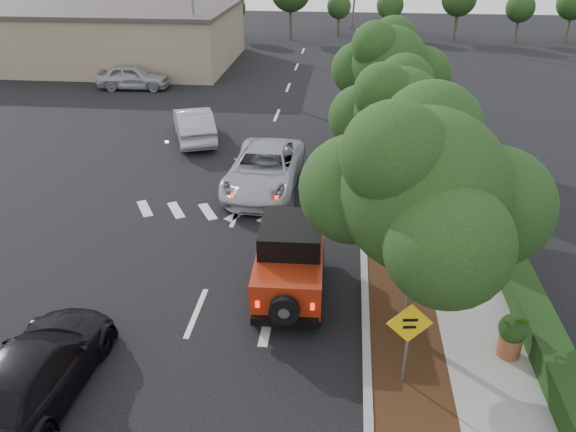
# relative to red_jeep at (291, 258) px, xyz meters

# --- Properties ---
(ground) EXTENTS (120.00, 120.00, 0.00)m
(ground) POSITION_rel_red_jeep_xyz_m (-2.45, -1.37, -1.08)
(ground) COLOR black
(ground) RESTS_ON ground
(curb) EXTENTS (0.20, 70.00, 0.15)m
(curb) POSITION_rel_red_jeep_xyz_m (2.15, 10.63, -1.00)
(curb) COLOR #9E9B93
(curb) RESTS_ON ground
(planting_strip) EXTENTS (1.80, 70.00, 0.12)m
(planting_strip) POSITION_rel_red_jeep_xyz_m (3.15, 10.63, -1.02)
(planting_strip) COLOR black
(planting_strip) RESTS_ON ground
(sidewalk) EXTENTS (2.00, 70.00, 0.12)m
(sidewalk) POSITION_rel_red_jeep_xyz_m (5.05, 10.63, -1.02)
(sidewalk) COLOR gray
(sidewalk) RESTS_ON ground
(hedge) EXTENTS (0.80, 70.00, 0.80)m
(hedge) POSITION_rel_red_jeep_xyz_m (6.45, 10.63, -0.68)
(hedge) COLOR black
(hedge) RESTS_ON ground
(commercial_building) EXTENTS (22.00, 12.00, 4.00)m
(commercial_building) POSITION_rel_red_jeep_xyz_m (-18.45, 28.63, 0.92)
(commercial_building) COLOR gray
(commercial_building) RESTS_ON ground
(transmission_tower) EXTENTS (7.00, 4.00, 28.00)m
(transmission_tower) POSITION_rel_red_jeep_xyz_m (3.55, 46.63, -1.08)
(transmission_tower) COLOR slate
(transmission_tower) RESTS_ON ground
(street_tree_near) EXTENTS (3.80, 3.80, 5.92)m
(street_tree_near) POSITION_rel_red_jeep_xyz_m (3.15, -1.87, -1.08)
(street_tree_near) COLOR black
(street_tree_near) RESTS_ON ground
(street_tree_mid) EXTENTS (3.20, 3.20, 5.32)m
(street_tree_mid) POSITION_rel_red_jeep_xyz_m (3.15, 5.13, -1.08)
(street_tree_mid) COLOR black
(street_tree_mid) RESTS_ON ground
(street_tree_far) EXTENTS (3.40, 3.40, 5.62)m
(street_tree_far) POSITION_rel_red_jeep_xyz_m (3.15, 11.63, -1.08)
(street_tree_far) COLOR black
(street_tree_far) RESTS_ON ground
(light_pole_a) EXTENTS (2.00, 0.22, 9.00)m
(light_pole_a) POSITION_rel_red_jeep_xyz_m (-8.95, 24.63, -1.08)
(light_pole_a) COLOR slate
(light_pole_a) RESTS_ON ground
(light_pole_b) EXTENTS (2.00, 0.22, 9.00)m
(light_pole_b) POSITION_rel_red_jeep_xyz_m (-9.95, 36.63, -1.08)
(light_pole_b) COLOR slate
(light_pole_b) RESTS_ON ground
(red_jeep) EXTENTS (1.97, 4.19, 2.12)m
(red_jeep) POSITION_rel_red_jeep_xyz_m (0.00, 0.00, 0.00)
(red_jeep) COLOR black
(red_jeep) RESTS_ON ground
(silver_suv_ahead) EXTENTS (2.92, 5.99, 1.64)m
(silver_suv_ahead) POSITION_rel_red_jeep_xyz_m (-1.75, 6.94, -0.26)
(silver_suv_ahead) COLOR #AAACB2
(silver_suv_ahead) RESTS_ON ground
(black_suv_oncoming) EXTENTS (2.18, 5.04, 1.44)m
(black_suv_oncoming) POSITION_rel_red_jeep_xyz_m (-5.17, -4.71, -0.35)
(black_suv_oncoming) COLOR black
(black_suv_oncoming) RESTS_ON ground
(silver_sedan_oncoming) EXTENTS (3.29, 5.10, 1.59)m
(silver_sedan_oncoming) POSITION_rel_red_jeep_xyz_m (-5.99, 12.26, -0.28)
(silver_sedan_oncoming) COLOR #A3A5AB
(silver_sedan_oncoming) RESTS_ON ground
(parked_suv) EXTENTS (4.64, 2.06, 1.55)m
(parked_suv) POSITION_rel_red_jeep_xyz_m (-12.29, 21.29, -0.30)
(parked_suv) COLOR #A4A5AB
(parked_suv) RESTS_ON ground
(speed_hump_sign) EXTENTS (1.02, 0.16, 2.18)m
(speed_hump_sign) POSITION_rel_red_jeep_xyz_m (2.95, -3.51, 0.43)
(speed_hump_sign) COLOR slate
(speed_hump_sign) RESTS_ON ground
(terracotta_planter) EXTENTS (0.69, 0.69, 1.21)m
(terracotta_planter) POSITION_rel_red_jeep_xyz_m (5.57, -2.35, -0.26)
(terracotta_planter) COLOR brown
(terracotta_planter) RESTS_ON ground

